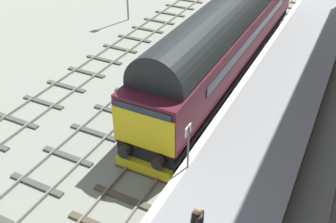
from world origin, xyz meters
name	(u,v)px	position (x,y,z in m)	size (l,w,h in m)	color
ground_plane	(168,142)	(0.00, 0.00, 0.00)	(140.00, 140.00, 0.00)	gray
track_main	(168,141)	(0.00, 0.00, 0.06)	(2.50, 60.00, 0.15)	gray
track_adjacent_west	(106,122)	(-3.34, 0.00, 0.06)	(2.50, 60.00, 0.15)	slate
track_adjacent_far_west	(43,102)	(-7.17, 0.00, 0.06)	(2.50, 60.00, 0.15)	gray
station_platform	(248,158)	(3.60, 0.00, 0.50)	(4.00, 44.00, 1.01)	gray
diesel_locomotive	(229,32)	(0.00, 7.45, 2.49)	(2.74, 19.52, 4.68)	black
platform_number_sign	(188,140)	(1.86, -2.12, 2.25)	(0.10, 0.44, 1.87)	slate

